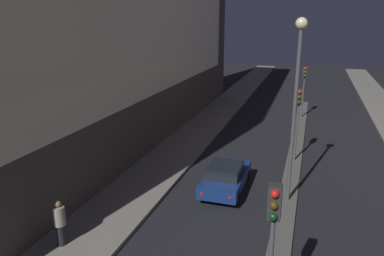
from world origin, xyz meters
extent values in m
cube|color=#56544F|center=(0.00, 16.77, 0.06)|extent=(0.85, 31.54, 0.12)
cube|color=#2D2D2D|center=(0.00, 2.76, 3.91)|extent=(0.32, 0.28, 0.90)
sphere|color=red|center=(0.00, 2.58, 4.21)|extent=(0.20, 0.20, 0.20)
sphere|color=#4C380A|center=(0.00, 2.58, 3.91)|extent=(0.20, 0.20, 0.20)
sphere|color=#0F3D19|center=(0.00, 2.58, 3.61)|extent=(0.20, 0.20, 0.20)
cylinder|color=#4C4C51|center=(0.00, 15.84, 1.79)|extent=(0.12, 0.12, 3.34)
cube|color=#2D2D2D|center=(0.00, 15.84, 3.91)|extent=(0.32, 0.28, 0.90)
sphere|color=red|center=(0.00, 15.66, 4.21)|extent=(0.20, 0.20, 0.20)
sphere|color=#4C380A|center=(0.00, 15.66, 3.91)|extent=(0.20, 0.20, 0.20)
sphere|color=#0F3D19|center=(0.00, 15.66, 3.61)|extent=(0.20, 0.20, 0.20)
cylinder|color=#4C4C51|center=(0.00, 26.29, 1.79)|extent=(0.12, 0.12, 3.34)
cube|color=#2D2D2D|center=(0.00, 26.29, 3.91)|extent=(0.32, 0.28, 0.90)
sphere|color=red|center=(0.00, 26.11, 4.21)|extent=(0.20, 0.20, 0.20)
sphere|color=#4C380A|center=(0.00, 26.11, 3.91)|extent=(0.20, 0.20, 0.20)
sphere|color=#0F3D19|center=(0.00, 26.11, 3.61)|extent=(0.20, 0.20, 0.20)
cylinder|color=#4C4C51|center=(0.00, 10.56, 3.95)|extent=(0.16, 0.16, 7.67)
sphere|color=#F9EAB2|center=(0.00, 10.56, 7.94)|extent=(0.49, 0.49, 0.49)
cube|color=navy|center=(-2.99, 10.93, 0.62)|extent=(1.82, 4.02, 0.61)
cube|color=black|center=(-2.99, 10.63, 1.19)|extent=(1.54, 1.81, 0.53)
cube|color=red|center=(-3.62, 8.92, 0.65)|extent=(0.14, 0.04, 0.10)
cube|color=red|center=(-2.35, 8.92, 0.65)|extent=(0.14, 0.04, 0.10)
cylinder|color=black|center=(-3.79, 12.18, 0.32)|extent=(0.22, 0.64, 0.64)
cylinder|color=black|center=(-2.19, 12.18, 0.32)|extent=(0.22, 0.64, 0.64)
cylinder|color=black|center=(-3.79, 9.68, 0.32)|extent=(0.22, 0.64, 0.64)
cylinder|color=black|center=(-2.19, 9.68, 0.32)|extent=(0.22, 0.64, 0.64)
cylinder|color=black|center=(-7.60, 4.33, 0.58)|extent=(0.32, 0.32, 0.81)
cylinder|color=gray|center=(-7.60, 4.33, 1.34)|extent=(0.43, 0.43, 0.72)
sphere|color=#9E704C|center=(-7.60, 4.33, 1.82)|extent=(0.23, 0.23, 0.23)
camera|label=1|loc=(0.60, -5.56, 8.16)|focal=35.00mm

